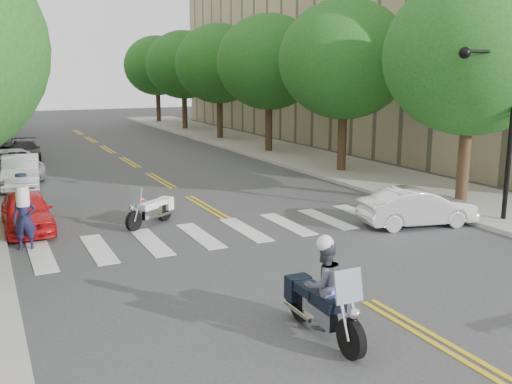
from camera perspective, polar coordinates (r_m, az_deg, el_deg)
ground at (r=13.11m, az=11.17°, el=-10.70°), size 140.00×140.00×0.00m
sidewalk_right at (r=36.17m, az=2.26°, el=4.12°), size 5.00×60.00×0.15m
tree_r_0 at (r=22.50m, az=20.77°, el=12.62°), size 6.40×6.40×8.45m
tree_r_1 at (r=28.63m, az=8.84°, el=12.93°), size 6.40×6.40×8.45m
tree_r_2 at (r=35.51m, az=1.31°, el=12.85°), size 6.40×6.40×8.45m
tree_r_3 at (r=42.78m, az=-3.72°, el=12.68°), size 6.40×6.40×8.45m
tree_r_4 at (r=50.27m, az=-7.26°, el=12.50°), size 6.40×6.40×8.45m
tree_r_5 at (r=57.90m, az=-9.87°, el=12.34°), size 6.40×6.40×8.45m
traffic_signal_pole at (r=20.05m, az=23.43°, el=7.33°), size 2.82×0.42×6.00m
motorcycle_police at (r=11.07m, az=6.64°, el=-9.85°), size 0.84×2.50×2.03m
motorcycle_parked at (r=19.26m, az=-10.25°, el=-1.77°), size 1.93×1.46×1.42m
officer_standing at (r=17.51m, az=-22.14°, el=-2.54°), size 0.73×0.57×1.77m
convertible at (r=19.50m, az=15.85°, el=-1.46°), size 4.00×2.10×1.26m
parked_car_a at (r=19.60m, az=-21.95°, el=-1.81°), size 1.49×3.69×1.26m
parked_car_b at (r=26.99m, az=-22.43°, el=1.88°), size 1.88×4.36×1.39m
parked_car_c at (r=29.43m, az=-23.08°, el=2.56°), size 2.61×5.05×1.36m
parked_car_d at (r=35.07m, az=-22.12°, el=3.85°), size 1.88×4.14×1.17m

